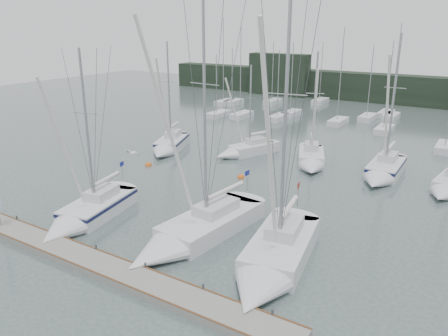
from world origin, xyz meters
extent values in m
plane|color=#42504D|center=(0.00, 0.00, 0.00)|extent=(160.00, 160.00, 0.00)
cube|color=slate|center=(0.00, -5.00, 0.20)|extent=(24.00, 2.00, 0.40)
cube|color=black|center=(0.00, 62.00, 2.50)|extent=(90.00, 4.00, 5.00)
cube|color=black|center=(-20.00, 60.00, 4.00)|extent=(12.00, 3.00, 8.00)
cube|color=silver|center=(4.43, 47.52, 0.35)|extent=(1.80, 4.50, 0.90)
cylinder|color=gray|center=(4.43, 47.02, 7.22)|extent=(0.12, 0.12, 12.85)
cube|color=silver|center=(-16.24, 49.89, 0.35)|extent=(1.80, 4.50, 0.90)
cylinder|color=gray|center=(-16.24, 49.39, 5.78)|extent=(0.12, 0.12, 9.97)
cube|color=silver|center=(-9.12, 41.75, 0.35)|extent=(1.80, 4.50, 0.90)
cylinder|color=gray|center=(-9.12, 41.25, 5.91)|extent=(0.12, 0.12, 10.22)
cube|color=silver|center=(-18.32, 35.21, 0.35)|extent=(1.80, 4.50, 0.90)
cylinder|color=gray|center=(-18.32, 34.71, 5.06)|extent=(0.12, 0.12, 8.51)
cube|color=silver|center=(-23.17, 44.85, 0.35)|extent=(1.80, 4.50, 0.90)
cylinder|color=gray|center=(-23.17, 44.35, 7.64)|extent=(0.12, 0.12, 13.68)
cube|color=silver|center=(5.54, 38.21, 0.35)|extent=(1.80, 4.50, 0.90)
cylinder|color=gray|center=(5.54, 37.71, 5.34)|extent=(0.12, 0.12, 9.08)
cube|color=silver|center=(-9.33, 54.89, 0.35)|extent=(1.80, 4.50, 0.90)
cylinder|color=gray|center=(-9.33, 54.39, 5.68)|extent=(0.12, 0.12, 9.77)
cube|color=silver|center=(-1.15, 39.80, 0.35)|extent=(1.80, 4.50, 0.90)
cylinder|color=gray|center=(-1.15, 39.30, 6.96)|extent=(0.12, 0.12, 12.32)
cube|color=silver|center=(-21.92, 45.71, 0.35)|extent=(1.80, 4.50, 0.90)
cylinder|color=gray|center=(-21.92, 45.21, 5.21)|extent=(0.12, 0.12, 8.82)
cube|color=silver|center=(13.36, 32.89, 0.35)|extent=(1.80, 4.50, 0.90)
cube|color=silver|center=(-9.52, 37.88, 0.35)|extent=(1.80, 4.50, 0.90)
cylinder|color=gray|center=(-9.52, 37.38, 5.40)|extent=(0.12, 0.12, 9.21)
cube|color=silver|center=(3.29, 49.35, 0.35)|extent=(1.80, 4.50, 0.90)
cylinder|color=gray|center=(3.29, 48.85, 6.04)|extent=(0.12, 0.12, 10.49)
cube|color=silver|center=(1.64, 44.81, 0.35)|extent=(1.80, 4.50, 0.90)
cylinder|color=gray|center=(1.64, 44.31, 5.76)|extent=(0.12, 0.12, 9.92)
cube|color=silver|center=(-15.02, 36.61, 0.35)|extent=(1.80, 4.50, 0.90)
cylinder|color=gray|center=(-15.02, 36.11, 7.02)|extent=(0.12, 0.12, 12.44)
cube|color=silver|center=(-6.55, 0.37, 0.44)|extent=(3.99, 6.74, 1.46)
cone|color=silver|center=(-5.67, -4.05, 0.44)|extent=(3.29, 3.20, 2.82)
cube|color=silver|center=(-6.64, 0.85, 1.51)|extent=(2.01, 2.78, 0.68)
cylinder|color=gray|center=(-6.46, -0.07, 6.62)|extent=(0.17, 0.17, 10.91)
cylinder|color=silver|center=(-6.79, 1.61, 2.38)|extent=(0.87, 3.08, 0.27)
cube|color=#10143D|center=(-6.55, 0.37, 0.92)|extent=(4.01, 6.76, 0.24)
cube|color=navy|center=(-7.20, 3.66, 2.92)|extent=(0.12, 0.52, 0.35)
cube|color=silver|center=(2.16, 2.51, 0.46)|extent=(4.08, 8.22, 1.53)
cone|color=silver|center=(1.57, -3.12, 0.46)|extent=(3.61, 3.72, 3.27)
cube|color=silver|center=(2.22, 3.02, 1.58)|extent=(2.12, 3.34, 0.71)
cylinder|color=gray|center=(2.11, 1.95, 8.61)|extent=(0.18, 0.18, 14.76)
cylinder|color=silver|center=(2.33, 4.08, 2.50)|extent=(0.69, 3.88, 0.29)
cube|color=navy|center=(2.60, 6.65, 3.06)|extent=(0.08, 0.55, 0.37)
cube|color=silver|center=(7.72, 1.88, 0.49)|extent=(4.47, 7.76, 1.64)
cone|color=silver|center=(8.60, -3.27, 0.49)|extent=(3.76, 3.64, 3.28)
cube|color=silver|center=(7.62, 2.42, 1.69)|extent=(2.27, 3.19, 0.77)
cylinder|color=gray|center=(7.80, 1.36, 8.55)|extent=(0.20, 0.20, 14.48)
cylinder|color=silver|center=(7.47, 3.32, 2.68)|extent=(0.90, 3.57, 0.31)
cube|color=#A32215|center=(7.06, 5.70, 3.28)|extent=(0.12, 0.59, 0.39)
cube|color=silver|center=(-13.26, 17.56, 0.46)|extent=(4.40, 6.15, 1.53)
cone|color=silver|center=(-11.82, 13.82, 0.46)|extent=(3.25, 3.16, 2.55)
cube|color=silver|center=(-13.44, 18.03, 1.58)|extent=(2.12, 2.60, 0.72)
cylinder|color=gray|center=(-13.12, 17.18, 6.52)|extent=(0.18, 0.18, 10.58)
cylinder|color=silver|center=(-13.66, 18.60, 2.50)|extent=(1.25, 2.66, 0.29)
cube|color=#10143D|center=(-13.26, 17.56, 0.97)|extent=(4.42, 6.18, 0.26)
cube|color=silver|center=(-4.50, 20.59, 0.40)|extent=(4.07, 5.65, 1.33)
cone|color=silver|center=(-5.94, 17.17, 0.40)|extent=(2.91, 2.92, 2.22)
cube|color=silver|center=(-4.32, 21.00, 1.38)|extent=(1.93, 2.39, 0.62)
cylinder|color=gray|center=(-4.64, 20.25, 5.30)|extent=(0.16, 0.16, 8.47)
cylinder|color=silver|center=(-4.09, 21.55, 2.18)|extent=(1.22, 2.44, 0.25)
cube|color=silver|center=(2.21, 20.85, 0.46)|extent=(4.22, 5.74, 1.53)
cone|color=silver|center=(3.60, 17.40, 0.46)|extent=(3.11, 2.98, 2.45)
cube|color=silver|center=(2.02, 21.33, 1.58)|extent=(2.03, 2.43, 0.72)
cylinder|color=gray|center=(2.35, 20.51, 6.16)|extent=(0.18, 0.18, 9.86)
cylinder|color=silver|center=(1.82, 21.82, 2.50)|extent=(1.21, 2.46, 0.29)
cube|color=silver|center=(9.56, 21.17, 0.46)|extent=(2.75, 5.95, 1.54)
cone|color=silver|center=(9.63, 16.94, 0.46)|extent=(2.70, 2.57, 2.66)
cube|color=silver|center=(9.55, 21.68, 1.59)|extent=(1.50, 2.39, 0.72)
cylinder|color=gray|center=(9.57, 20.74, 7.03)|extent=(0.18, 0.18, 11.59)
cylinder|color=silver|center=(9.54, 22.35, 2.51)|extent=(0.33, 2.89, 0.29)
cube|color=#10143D|center=(9.56, 21.17, 0.97)|extent=(2.78, 5.97, 0.26)
cone|color=silver|center=(14.89, 16.75, 0.42)|extent=(2.59, 2.31, 2.34)
sphere|color=#D15412|center=(-1.55, 12.99, 0.00)|extent=(0.65, 0.65, 0.65)
sphere|color=#D15412|center=(-11.27, 11.23, 0.00)|extent=(0.69, 0.69, 0.69)
ellipsoid|color=silver|center=(-0.06, -2.28, 6.43)|extent=(0.28, 0.47, 0.20)
cube|color=gray|center=(-0.33, -2.24, 6.45)|extent=(0.46, 0.21, 0.11)
cube|color=gray|center=(0.22, -2.32, 6.45)|extent=(0.46, 0.21, 0.11)
camera|label=1|loc=(17.33, -20.10, 13.57)|focal=35.00mm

